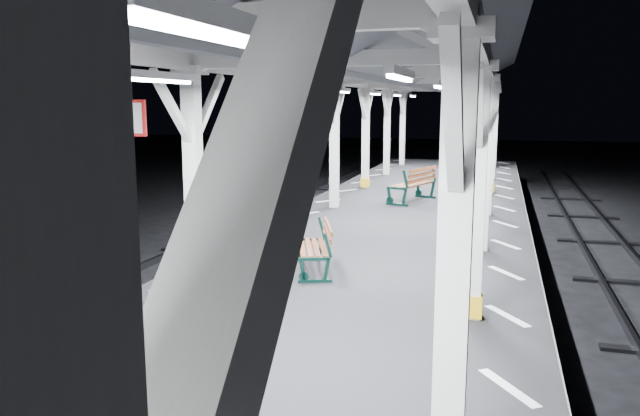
% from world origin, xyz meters
% --- Properties ---
extents(platform, '(6.00, 50.00, 1.00)m').
position_xyz_m(platform, '(0.00, 0.00, 0.50)').
color(platform, black).
rests_on(platform, ground).
extents(hazard_stripes_left, '(1.00, 48.00, 0.01)m').
position_xyz_m(hazard_stripes_left, '(-2.45, 0.00, 1.00)').
color(hazard_stripes_left, silver).
rests_on(hazard_stripes_left, platform).
extents(hazard_stripes_right, '(1.00, 48.00, 0.01)m').
position_xyz_m(hazard_stripes_right, '(2.45, 0.00, 1.00)').
color(hazard_stripes_right, silver).
rests_on(hazard_stripes_right, platform).
extents(canopy, '(5.40, 49.00, 4.65)m').
position_xyz_m(canopy, '(0.00, -0.02, 4.56)').
color(canopy, silver).
rests_on(canopy, platform).
extents(bench_mid, '(1.01, 1.59, 0.81)m').
position_xyz_m(bench_mid, '(-0.61, 3.68, 1.43)').
color(bench_mid, '#0B2E26').
rests_on(bench_mid, platform).
extents(bench_far, '(1.23, 1.96, 1.00)m').
position_xyz_m(bench_far, '(-0.01, 11.53, 1.53)').
color(bench_far, '#0B2E26').
rests_on(bench_far, platform).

